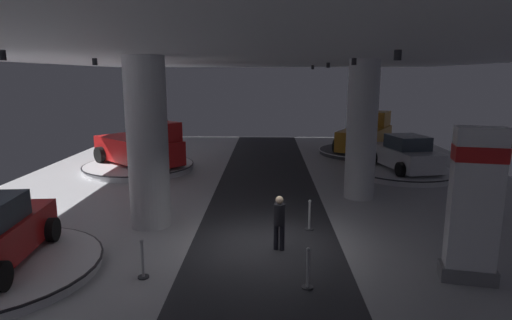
{
  "coord_description": "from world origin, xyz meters",
  "views": [
    {
      "loc": [
        0.04,
        -11.81,
        4.9
      ],
      "look_at": [
        -0.43,
        5.63,
        1.4
      ],
      "focal_mm": 29.8,
      "sensor_mm": 36.0,
      "label": 1
    }
  ],
  "objects_px": {
    "display_platform_far_left": "(139,167)",
    "column_right": "(362,130)",
    "pickup_truck_far_left": "(141,147)",
    "display_platform_deep_right": "(364,152)",
    "column_left": "(148,143)",
    "display_car_far_right": "(405,154)",
    "display_platform_far_right": "(404,172)",
    "pickup_truck_deep_right": "(366,134)",
    "brand_sign_pylon": "(474,203)",
    "visitor_walking_near": "(279,220)"
  },
  "relations": [
    {
      "from": "display_platform_far_left",
      "to": "column_right",
      "type": "bearing_deg",
      "value": -24.37
    },
    {
      "from": "column_right",
      "to": "pickup_truck_far_left",
      "type": "bearing_deg",
      "value": 156.11
    },
    {
      "from": "column_right",
      "to": "display_platform_deep_right",
      "type": "bearing_deg",
      "value": 76.27
    },
    {
      "from": "display_platform_far_left",
      "to": "pickup_truck_far_left",
      "type": "xyz_separation_m",
      "value": [
        0.24,
        -0.21,
        1.08
      ]
    },
    {
      "from": "column_left",
      "to": "display_car_far_right",
      "type": "xyz_separation_m",
      "value": [
        10.66,
        7.41,
        -1.68
      ]
    },
    {
      "from": "pickup_truck_far_left",
      "to": "display_platform_far_right",
      "type": "xyz_separation_m",
      "value": [
        13.28,
        -0.55,
        -1.09
      ]
    },
    {
      "from": "display_platform_far_right",
      "to": "display_platform_deep_right",
      "type": "bearing_deg",
      "value": 96.75
    },
    {
      "from": "pickup_truck_deep_right",
      "to": "display_car_far_right",
      "type": "distance_m",
      "value": 6.12
    },
    {
      "from": "pickup_truck_deep_right",
      "to": "display_platform_far_left",
      "type": "bearing_deg",
      "value": -157.78
    },
    {
      "from": "brand_sign_pylon",
      "to": "display_platform_far_right",
      "type": "xyz_separation_m",
      "value": [
        1.93,
        11.09,
        -1.77
      ]
    },
    {
      "from": "display_platform_deep_right",
      "to": "visitor_walking_near",
      "type": "distance_m",
      "value": 16.26
    },
    {
      "from": "column_left",
      "to": "pickup_truck_deep_right",
      "type": "bearing_deg",
      "value": 53.15
    },
    {
      "from": "pickup_truck_deep_right",
      "to": "pickup_truck_far_left",
      "type": "relative_size",
      "value": 1.05
    },
    {
      "from": "display_platform_far_left",
      "to": "visitor_walking_near",
      "type": "bearing_deg",
      "value": -55.19
    },
    {
      "from": "pickup_truck_deep_right",
      "to": "display_platform_far_left",
      "type": "xyz_separation_m",
      "value": [
        -13.0,
        -5.31,
        -1.02
      ]
    },
    {
      "from": "column_left",
      "to": "display_platform_far_right",
      "type": "xyz_separation_m",
      "value": [
        10.65,
        7.44,
        -2.58
      ]
    },
    {
      "from": "pickup_truck_far_left",
      "to": "display_car_far_right",
      "type": "bearing_deg",
      "value": -2.48
    },
    {
      "from": "column_left",
      "to": "pickup_truck_far_left",
      "type": "distance_m",
      "value": 8.54
    },
    {
      "from": "pickup_truck_far_left",
      "to": "display_platform_far_left",
      "type": "bearing_deg",
      "value": 138.85
    },
    {
      "from": "display_platform_far_left",
      "to": "column_left",
      "type": "bearing_deg",
      "value": -70.69
    },
    {
      "from": "pickup_truck_far_left",
      "to": "display_car_far_right",
      "type": "xyz_separation_m",
      "value": [
        13.29,
        -0.58,
        -0.2
      ]
    },
    {
      "from": "column_left",
      "to": "display_platform_deep_right",
      "type": "relative_size",
      "value": 0.97
    },
    {
      "from": "column_right",
      "to": "brand_sign_pylon",
      "type": "bearing_deg",
      "value": -80.92
    },
    {
      "from": "brand_sign_pylon",
      "to": "pickup_truck_deep_right",
      "type": "distance_m",
      "value": 17.22
    },
    {
      "from": "display_platform_deep_right",
      "to": "display_platform_far_right",
      "type": "height_order",
      "value": "display_platform_far_right"
    },
    {
      "from": "column_right",
      "to": "display_platform_far_right",
      "type": "height_order",
      "value": "column_right"
    },
    {
      "from": "column_right",
      "to": "display_car_far_right",
      "type": "bearing_deg",
      "value": 52.09
    },
    {
      "from": "display_platform_far_left",
      "to": "pickup_truck_far_left",
      "type": "distance_m",
      "value": 1.13
    },
    {
      "from": "display_platform_far_left",
      "to": "display_car_far_right",
      "type": "bearing_deg",
      "value": -3.33
    },
    {
      "from": "column_right",
      "to": "pickup_truck_far_left",
      "type": "xyz_separation_m",
      "value": [
        -10.21,
        4.52,
        -1.49
      ]
    },
    {
      "from": "column_left",
      "to": "pickup_truck_deep_right",
      "type": "relative_size",
      "value": 0.97
    },
    {
      "from": "column_right",
      "to": "display_car_far_right",
      "type": "xyz_separation_m",
      "value": [
        3.08,
        3.95,
        -1.68
      ]
    },
    {
      "from": "display_platform_deep_right",
      "to": "visitor_walking_near",
      "type": "xyz_separation_m",
      "value": [
        -5.78,
        -15.18,
        0.76
      ]
    },
    {
      "from": "pickup_truck_deep_right",
      "to": "pickup_truck_far_left",
      "type": "distance_m",
      "value": 13.9
    },
    {
      "from": "display_platform_far_right",
      "to": "visitor_walking_near",
      "type": "xyz_separation_m",
      "value": [
        -6.46,
        -9.4,
        0.74
      ]
    },
    {
      "from": "pickup_truck_deep_right",
      "to": "visitor_walking_near",
      "type": "distance_m",
      "value": 16.57
    },
    {
      "from": "column_left",
      "to": "column_right",
      "type": "bearing_deg",
      "value": 24.54
    },
    {
      "from": "display_car_far_right",
      "to": "visitor_walking_near",
      "type": "distance_m",
      "value": 11.39
    },
    {
      "from": "brand_sign_pylon",
      "to": "pickup_truck_far_left",
      "type": "bearing_deg",
      "value": 134.3
    },
    {
      "from": "column_right",
      "to": "column_left",
      "type": "distance_m",
      "value": 8.34
    },
    {
      "from": "pickup_truck_deep_right",
      "to": "display_car_far_right",
      "type": "xyz_separation_m",
      "value": [
        0.54,
        -6.09,
        -0.14
      ]
    },
    {
      "from": "display_platform_deep_right",
      "to": "pickup_truck_deep_right",
      "type": "height_order",
      "value": "pickup_truck_deep_right"
    },
    {
      "from": "visitor_walking_near",
      "to": "display_platform_deep_right",
      "type": "bearing_deg",
      "value": 69.17
    },
    {
      "from": "column_right",
      "to": "pickup_truck_deep_right",
      "type": "relative_size",
      "value": 0.97
    },
    {
      "from": "pickup_truck_deep_right",
      "to": "visitor_walking_near",
      "type": "relative_size",
      "value": 3.56
    },
    {
      "from": "column_right",
      "to": "display_car_far_right",
      "type": "height_order",
      "value": "column_right"
    },
    {
      "from": "pickup_truck_deep_right",
      "to": "display_platform_far_right",
      "type": "distance_m",
      "value": 6.17
    },
    {
      "from": "column_left",
      "to": "display_platform_far_right",
      "type": "relative_size",
      "value": 1.09
    },
    {
      "from": "pickup_truck_far_left",
      "to": "display_platform_far_right",
      "type": "distance_m",
      "value": 13.34
    },
    {
      "from": "brand_sign_pylon",
      "to": "pickup_truck_deep_right",
      "type": "xyz_separation_m",
      "value": [
        1.4,
        17.15,
        -0.74
      ]
    }
  ]
}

